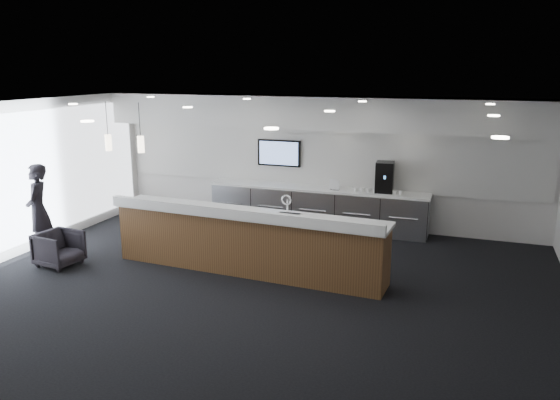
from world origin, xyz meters
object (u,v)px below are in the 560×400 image
(lounge_guest, at_px, (38,210))
(coffee_machine, at_px, (385,177))
(service_counter, at_px, (247,241))
(armchair, at_px, (59,249))

(lounge_guest, bearing_deg, coffee_machine, 92.19)
(service_counter, height_order, armchair, service_counter)
(armchair, distance_m, lounge_guest, 1.03)
(lounge_guest, bearing_deg, armchair, 34.80)
(service_counter, distance_m, armchair, 3.54)
(coffee_machine, relative_size, lounge_guest, 0.37)
(armchair, bearing_deg, service_counter, -68.97)
(service_counter, bearing_deg, lounge_guest, -169.85)
(coffee_machine, distance_m, armchair, 6.76)
(lounge_guest, bearing_deg, service_counter, 68.47)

